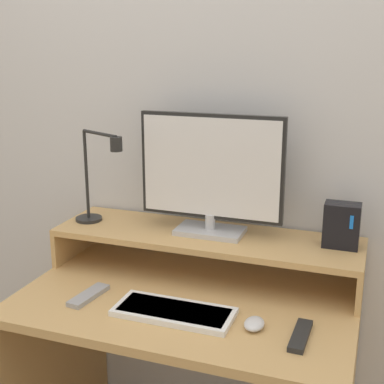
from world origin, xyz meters
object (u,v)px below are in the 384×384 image
at_px(router_dock, 342,225).
at_px(remote_secondary, 300,336).
at_px(keyboard, 174,312).
at_px(desk_lamp, 97,181).
at_px(mouse, 254,324).
at_px(monitor, 211,174).
at_px(remote_control, 89,295).

bearing_deg(router_dock, remote_secondary, -100.22).
xyz_separation_m(keyboard, remote_secondary, (0.39, -0.01, -0.00)).
relative_size(desk_lamp, mouse, 4.27).
xyz_separation_m(monitor, keyboard, (-0.01, -0.34, -0.36)).
bearing_deg(mouse, router_dock, 60.63).
relative_size(router_dock, remote_control, 0.87).
relative_size(desk_lamp, router_dock, 2.34).
bearing_deg(monitor, remote_secondary, -42.35).
distance_m(keyboard, remote_control, 0.31).
distance_m(keyboard, remote_secondary, 0.39).
xyz_separation_m(desk_lamp, router_dock, (0.87, 0.07, -0.09)).
relative_size(mouse, remote_secondary, 0.48).
bearing_deg(desk_lamp, monitor, 6.70).
bearing_deg(remote_secondary, desk_lamp, 159.58).
bearing_deg(remote_control, desk_lamp, 111.26).
height_order(monitor, remote_control, monitor).
relative_size(desk_lamp, keyboard, 0.95).
relative_size(router_dock, mouse, 1.82).
xyz_separation_m(remote_control, remote_secondary, (0.69, -0.02, 0.00)).
distance_m(mouse, remote_control, 0.56).
bearing_deg(router_dock, mouse, -119.37).
xyz_separation_m(monitor, remote_secondary, (0.38, -0.35, -0.36)).
height_order(desk_lamp, router_dock, desk_lamp).
bearing_deg(router_dock, remote_control, -154.94).
relative_size(router_dock, keyboard, 0.41).
distance_m(desk_lamp, remote_control, 0.43).
xyz_separation_m(keyboard, remote_control, (-0.31, 0.01, -0.00)).
bearing_deg(mouse, keyboard, -178.99).
distance_m(desk_lamp, remote_secondary, 0.91).
height_order(router_dock, mouse, router_dock).
relative_size(remote_control, remote_secondary, 1.00).
bearing_deg(keyboard, remote_secondary, -0.81).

